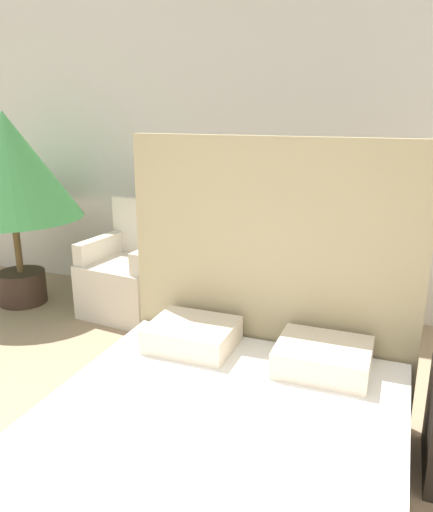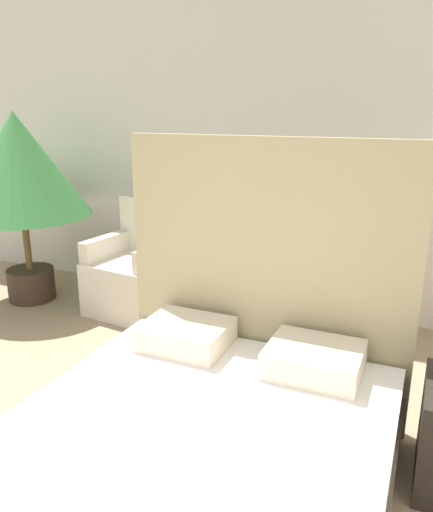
{
  "view_description": "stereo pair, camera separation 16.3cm",
  "coord_description": "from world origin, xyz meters",
  "px_view_note": "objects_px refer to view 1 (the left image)",
  "views": [
    {
      "loc": [
        1.26,
        -0.31,
        1.73
      ],
      "look_at": [
        0.08,
        2.77,
        0.74
      ],
      "focal_mm": 35.0,
      "sensor_mm": 36.0,
      "label": 1
    },
    {
      "loc": [
        1.41,
        -0.24,
        1.73
      ],
      "look_at": [
        0.08,
        2.77,
        0.74
      ],
      "focal_mm": 35.0,
      "sensor_mm": 36.0,
      "label": 2
    }
  ],
  "objects_px": {
    "armchair_near_window_left": "(130,279)",
    "potted_palm": "(9,171)",
    "armchair_near_window_right": "(235,294)",
    "side_table": "(177,299)",
    "bed": "(210,456)"
  },
  "relations": [
    {
      "from": "bed",
      "to": "side_table",
      "type": "height_order",
      "value": "bed"
    },
    {
      "from": "bed",
      "to": "potted_palm",
      "type": "relative_size",
      "value": 1.23
    },
    {
      "from": "potted_palm",
      "to": "side_table",
      "type": "relative_size",
      "value": 3.98
    },
    {
      "from": "armchair_near_window_right",
      "to": "potted_palm",
      "type": "height_order",
      "value": "potted_palm"
    },
    {
      "from": "bed",
      "to": "potted_palm",
      "type": "height_order",
      "value": "potted_palm"
    },
    {
      "from": "armchair_near_window_left",
      "to": "armchair_near_window_right",
      "type": "bearing_deg",
      "value": 6.45
    },
    {
      "from": "potted_palm",
      "to": "side_table",
      "type": "height_order",
      "value": "potted_palm"
    },
    {
      "from": "side_table",
      "to": "bed",
      "type": "bearing_deg",
      "value": -60.54
    },
    {
      "from": "armchair_near_window_left",
      "to": "potted_palm",
      "type": "xyz_separation_m",
      "value": [
        -1.04,
        -0.16,
        0.91
      ]
    },
    {
      "from": "potted_palm",
      "to": "side_table",
      "type": "distance_m",
      "value": 1.82
    },
    {
      "from": "armchair_near_window_left",
      "to": "side_table",
      "type": "height_order",
      "value": "armchair_near_window_left"
    },
    {
      "from": "armchair_near_window_right",
      "to": "side_table",
      "type": "distance_m",
      "value": 0.5
    },
    {
      "from": "armchair_near_window_left",
      "to": "armchair_near_window_right",
      "type": "relative_size",
      "value": 1.0
    },
    {
      "from": "armchair_near_window_right",
      "to": "armchair_near_window_left",
      "type": "bearing_deg",
      "value": -172.28
    },
    {
      "from": "bed",
      "to": "armchair_near_window_right",
      "type": "bearing_deg",
      "value": 105.61
    }
  ]
}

